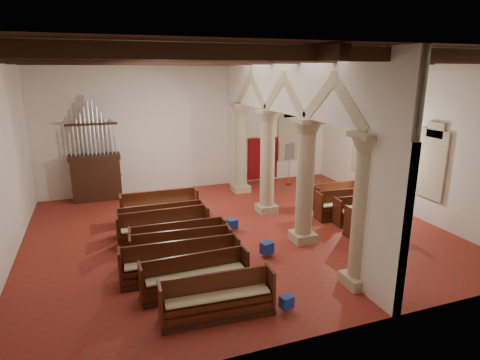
% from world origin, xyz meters
% --- Properties ---
extents(floor, '(14.00, 14.00, 0.00)m').
position_xyz_m(floor, '(0.00, 0.00, 0.00)').
color(floor, maroon).
rests_on(floor, ground).
extents(ceiling, '(14.00, 14.00, 0.00)m').
position_xyz_m(ceiling, '(0.00, 0.00, 6.00)').
color(ceiling, '#331C11').
rests_on(ceiling, wall_back).
extents(wall_back, '(14.00, 0.02, 6.00)m').
position_xyz_m(wall_back, '(0.00, 6.00, 3.00)').
color(wall_back, white).
rests_on(wall_back, floor).
extents(wall_front, '(14.00, 0.02, 6.00)m').
position_xyz_m(wall_front, '(0.00, -6.00, 3.00)').
color(wall_front, white).
rests_on(wall_front, floor).
extents(wall_right, '(0.02, 12.00, 6.00)m').
position_xyz_m(wall_right, '(7.00, 0.00, 3.00)').
color(wall_right, white).
rests_on(wall_right, floor).
extents(ceiling_beams, '(13.80, 11.80, 0.30)m').
position_xyz_m(ceiling_beams, '(0.00, 0.00, 5.82)').
color(ceiling_beams, '#341A10').
rests_on(ceiling_beams, wall_back).
extents(arcade, '(0.90, 11.90, 6.00)m').
position_xyz_m(arcade, '(1.80, 0.00, 3.56)').
color(arcade, '#C3B191').
rests_on(arcade, floor).
extents(window_right_a, '(0.03, 1.00, 2.20)m').
position_xyz_m(window_right_a, '(6.98, -1.50, 2.20)').
color(window_right_a, '#398265').
rests_on(window_right_a, wall_right).
extents(window_right_b, '(0.03, 1.00, 2.20)m').
position_xyz_m(window_right_b, '(6.98, 2.50, 2.20)').
color(window_right_b, '#398265').
rests_on(window_right_b, wall_right).
extents(window_back, '(1.00, 0.03, 2.20)m').
position_xyz_m(window_back, '(5.00, 5.98, 2.20)').
color(window_back, '#398265').
rests_on(window_back, wall_back).
extents(pipe_organ, '(2.10, 0.85, 4.40)m').
position_xyz_m(pipe_organ, '(-4.50, 5.50, 1.37)').
color(pipe_organ, '#341A10').
rests_on(pipe_organ, floor).
extents(lectern, '(0.54, 0.58, 1.08)m').
position_xyz_m(lectern, '(-3.72, 5.49, 0.45)').
color(lectern, '#332310').
rests_on(lectern, floor).
extents(dossal_curtain, '(1.80, 0.07, 2.17)m').
position_xyz_m(dossal_curtain, '(3.50, 5.92, 1.17)').
color(dossal_curtain, maroon).
rests_on(dossal_curtain, floor).
extents(processional_banner, '(0.51, 0.65, 2.25)m').
position_xyz_m(processional_banner, '(4.39, 4.69, 0.78)').
color(processional_banner, '#341A10').
rests_on(processional_banner, floor).
extents(hymnal_box_a, '(0.33, 0.29, 0.29)m').
position_xyz_m(hymnal_box_a, '(-0.51, -4.94, 0.24)').
color(hymnal_box_a, navy).
rests_on(hymnal_box_a, floor).
extents(hymnal_box_b, '(0.42, 0.37, 0.35)m').
position_xyz_m(hymnal_box_b, '(0.21, -2.14, 0.28)').
color(hymnal_box_b, navy).
rests_on(hymnal_box_b, floor).
extents(hymnal_box_c, '(0.37, 0.32, 0.33)m').
position_xyz_m(hymnal_box_c, '(-0.13, 0.09, 0.27)').
color(hymnal_box_c, navy).
rests_on(hymnal_box_c, floor).
extents(tube_heater_a, '(1.11, 0.24, 0.11)m').
position_xyz_m(tube_heater_a, '(-1.67, -4.68, 0.16)').
color(tube_heater_a, silver).
rests_on(tube_heater_a, floor).
extents(tube_heater_b, '(1.04, 0.46, 0.11)m').
position_xyz_m(tube_heater_b, '(-1.74, -2.94, 0.16)').
color(tube_heater_b, white).
rests_on(tube_heater_b, floor).
extents(nave_pew_0, '(2.67, 0.83, 1.04)m').
position_xyz_m(nave_pew_0, '(-2.09, -4.60, 0.34)').
color(nave_pew_0, '#341A10').
rests_on(nave_pew_0, floor).
extents(nave_pew_1, '(2.77, 0.72, 1.00)m').
position_xyz_m(nave_pew_1, '(-2.31, -3.39, 0.33)').
color(nave_pew_1, '#341A10').
rests_on(nave_pew_1, floor).
extents(nave_pew_2, '(3.25, 0.85, 1.04)m').
position_xyz_m(nave_pew_2, '(-2.51, -2.55, 0.34)').
color(nave_pew_2, '#341A10').
rests_on(nave_pew_2, floor).
extents(nave_pew_3, '(2.96, 0.88, 1.02)m').
position_xyz_m(nave_pew_3, '(-2.33, -1.77, 0.34)').
color(nave_pew_3, '#341A10').
rests_on(nave_pew_3, floor).
extents(nave_pew_4, '(2.95, 0.72, 0.97)m').
position_xyz_m(nave_pew_4, '(-2.26, -0.99, 0.32)').
color(nave_pew_4, '#341A10').
rests_on(nave_pew_4, floor).
extents(nave_pew_5, '(2.97, 0.72, 1.08)m').
position_xyz_m(nave_pew_5, '(-2.54, -0.00, 0.36)').
color(nave_pew_5, '#341A10').
rests_on(nave_pew_5, floor).
extents(nave_pew_6, '(3.02, 0.66, 0.99)m').
position_xyz_m(nave_pew_6, '(-2.49, 0.84, 0.33)').
color(nave_pew_6, '#341A10').
rests_on(nave_pew_6, floor).
extents(nave_pew_7, '(2.85, 0.80, 1.14)m').
position_xyz_m(nave_pew_7, '(-2.36, 1.94, 0.38)').
color(nave_pew_7, '#341A10').
rests_on(nave_pew_7, floor).
extents(aisle_pew_0, '(1.88, 0.81, 1.09)m').
position_xyz_m(aisle_pew_0, '(4.27, -1.82, 0.37)').
color(aisle_pew_0, '#341A10').
rests_on(aisle_pew_0, floor).
extents(aisle_pew_1, '(1.83, 0.76, 1.00)m').
position_xyz_m(aisle_pew_1, '(4.50, -0.73, 0.34)').
color(aisle_pew_1, '#341A10').
rests_on(aisle_pew_1, floor).
extents(aisle_pew_2, '(2.25, 0.87, 1.08)m').
position_xyz_m(aisle_pew_2, '(4.33, -0.09, 0.36)').
color(aisle_pew_2, '#341A10').
rests_on(aisle_pew_2, floor).
extents(aisle_pew_3, '(2.00, 0.72, 1.04)m').
position_xyz_m(aisle_pew_3, '(4.63, 0.99, 0.35)').
color(aisle_pew_3, '#341A10').
rests_on(aisle_pew_3, floor).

